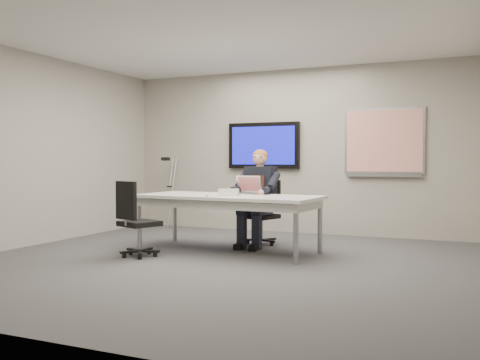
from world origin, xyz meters
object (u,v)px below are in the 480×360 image
at_px(laptop, 246,190).
at_px(seated_person, 256,207).
at_px(conference_table, 228,202).
at_px(office_chair_near, 137,233).
at_px(office_chair_far, 263,224).

bearing_deg(laptop, seated_person, 81.25).
height_order(conference_table, office_chair_near, office_chair_near).
bearing_deg(office_chair_near, conference_table, -116.68).
bearing_deg(office_chair_far, conference_table, -85.40).
distance_m(office_chair_far, seated_person, 0.36).
height_order(conference_table, office_chair_far, office_chair_far).
bearing_deg(seated_person, laptop, -92.87).
xyz_separation_m(conference_table, office_chair_far, (0.21, 0.79, -0.38)).
bearing_deg(conference_table, office_chair_near, -132.52).
distance_m(office_chair_far, laptop, 0.74).
distance_m(office_chair_far, office_chair_near, 1.97).
height_order(conference_table, seated_person, seated_person).
bearing_deg(seated_person, office_chair_near, -122.02).
xyz_separation_m(conference_table, office_chair_near, (-0.89, -0.85, -0.37)).
relative_size(conference_table, seated_person, 1.82).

